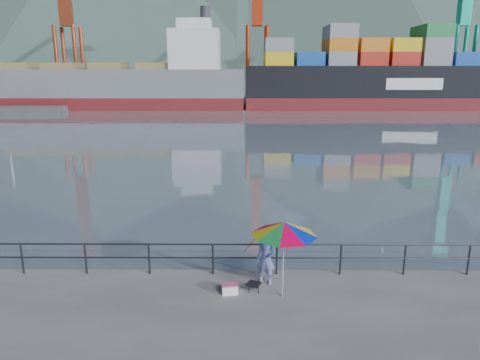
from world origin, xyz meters
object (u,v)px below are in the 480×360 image
fisherman (266,259)px  cooler_bag (230,289)px  container_ship (414,76)px  bulk_carrier (122,85)px  beach_umbrella (284,229)px

fisherman → cooler_bag: size_ratio=3.48×
container_ship → fisherman: bearing=-113.9°
fisherman → bulk_carrier: (-23.24, 69.93, 3.37)m
beach_umbrella → bulk_carrier: bulk_carrier is taller
bulk_carrier → container_ship: size_ratio=0.83×
beach_umbrella → cooler_bag: 2.44m
fisherman → beach_umbrella: beach_umbrella is taller
beach_umbrella → cooler_bag: bearing=172.9°
cooler_bag → bulk_carrier: 74.07m
beach_umbrella → cooler_bag: (-1.50, 0.19, -1.92)m
fisherman → container_ship: (31.32, 70.54, 5.05)m
fisherman → bulk_carrier: bulk_carrier is taller
cooler_bag → container_ship: (32.38, 71.17, 5.71)m
fisherman → beach_umbrella: size_ratio=0.70×
bulk_carrier → container_ship: (54.55, 0.61, 1.68)m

